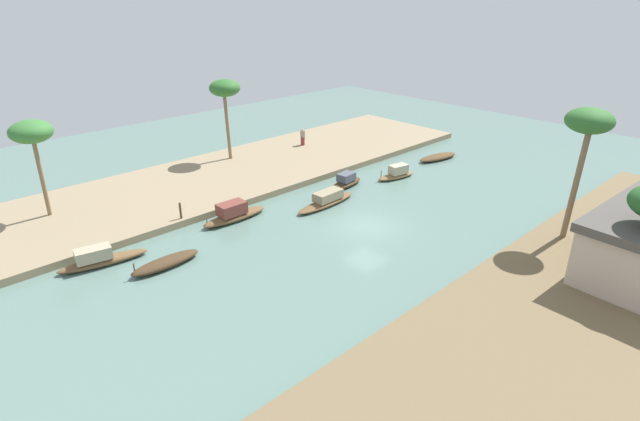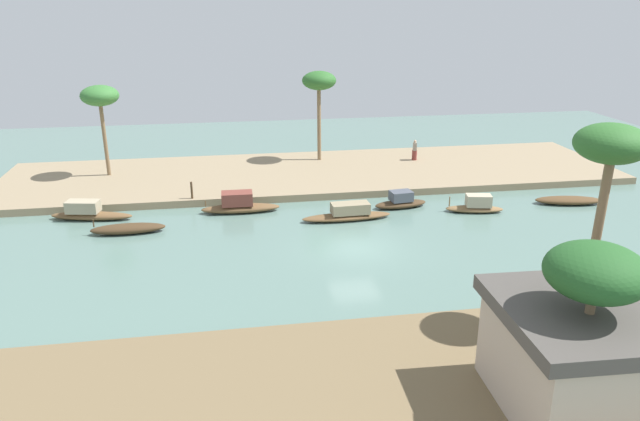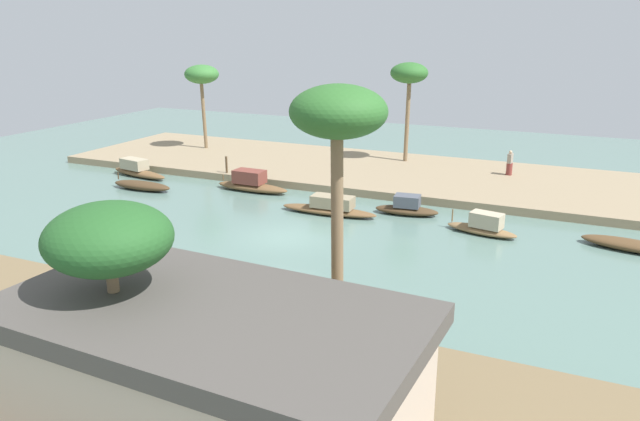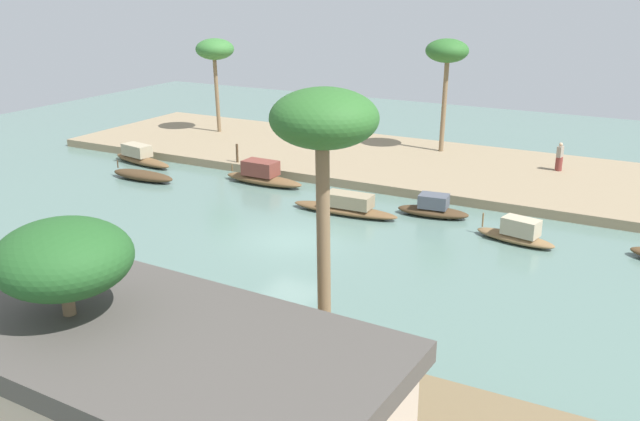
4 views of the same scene
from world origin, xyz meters
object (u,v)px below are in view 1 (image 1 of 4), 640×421
sampan_open_hull (166,263)px  palm_tree_right_short (589,126)px  sampan_midstream (346,181)px  person_on_near_bank (303,138)px  sampan_downstream_large (327,200)px  sampan_near_left_bank (397,173)px  sampan_foreground (100,258)px  mooring_post (180,211)px  sampan_upstream_small (438,157)px  palm_tree_left_far (31,133)px  palm_tree_left_near (225,90)px  sampan_with_tall_canopy (234,214)px

sampan_open_hull → palm_tree_right_short: 24.49m
sampan_midstream → person_on_near_bank: (-3.92, -9.47, 0.77)m
palm_tree_right_short → person_on_near_bank: bearing=-93.0°
sampan_open_hull → sampan_downstream_large: bearing=179.6°
sampan_near_left_bank → sampan_foreground: sampan_foreground is taller
mooring_post → sampan_midstream: bearing=168.9°
sampan_upstream_small → palm_tree_left_far: 31.76m
sampan_midstream → palm_tree_left_near: bearing=-79.6°
sampan_with_tall_canopy → sampan_upstream_small: bearing=175.8°
sampan_upstream_small → sampan_downstream_large: 14.47m
sampan_near_left_bank → sampan_downstream_large: size_ratio=0.68×
sampan_near_left_bank → sampan_upstream_small: (-6.44, -0.47, -0.16)m
mooring_post → person_on_near_bank: bearing=-157.5°
mooring_post → palm_tree_left_far: bearing=-46.7°
sampan_open_hull → palm_tree_right_short: (-18.82, 14.01, 7.03)m
sampan_near_left_bank → sampan_upstream_small: sampan_near_left_bank is taller
sampan_open_hull → sampan_midstream: (-16.24, -1.74, 0.12)m
sampan_upstream_small → sampan_foreground: sampan_foreground is taller
sampan_downstream_large → sampan_open_hull: bearing=-1.6°
sampan_open_hull → sampan_downstream_large: sampan_downstream_large is taller
sampan_foreground → palm_tree_right_short: (-21.38, 16.67, 6.86)m
sampan_with_tall_canopy → sampan_midstream: sampan_with_tall_canopy is taller
person_on_near_bank → palm_tree_right_short: bearing=-172.8°
sampan_open_hull → sampan_downstream_large: 12.51m
sampan_open_hull → sampan_upstream_small: bearing=-179.4°
sampan_with_tall_canopy → person_on_near_bank: (-13.90, -8.72, 0.67)m
palm_tree_left_near → palm_tree_right_short: palm_tree_right_short is taller
sampan_with_tall_canopy → sampan_foreground: 8.83m
mooring_post → palm_tree_left_far: size_ratio=0.17×
sampan_upstream_small → mooring_post: bearing=1.5°
sampan_near_left_bank → mooring_post: size_ratio=3.36×
sampan_midstream → sampan_foreground: bearing=-9.4°
sampan_open_hull → sampan_upstream_small: 26.98m
sampan_open_hull → palm_tree_left_near: bearing=-136.3°
sampan_open_hull → sampan_with_tall_canopy: bearing=-159.1°
sampan_upstream_small → sampan_with_tall_canopy: bearing=5.1°
sampan_upstream_small → sampan_foreground: bearing=6.3°
sampan_upstream_small → sampan_downstream_large: bearing=12.5°
sampan_foreground → sampan_near_left_bank: bearing=-175.4°
sampan_near_left_bank → palm_tree_right_short: (1.72, 14.18, 6.89)m
sampan_foreground → person_on_near_bank: 24.29m
sampan_midstream → palm_tree_left_far: bearing=-31.9°
sampan_upstream_small → palm_tree_left_far: bearing=-8.4°
sampan_with_tall_canopy → palm_tree_left_near: bearing=-122.1°
sampan_foreground → palm_tree_left_far: bearing=-78.7°
palm_tree_left_far → sampan_midstream: bearing=154.7°
sampan_with_tall_canopy → sampan_midstream: bearing=176.6°
sampan_downstream_large → person_on_near_bank: bearing=-126.4°
sampan_with_tall_canopy → person_on_near_bank: size_ratio=3.02×
person_on_near_bank → palm_tree_right_short: (1.34, 25.22, 6.14)m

